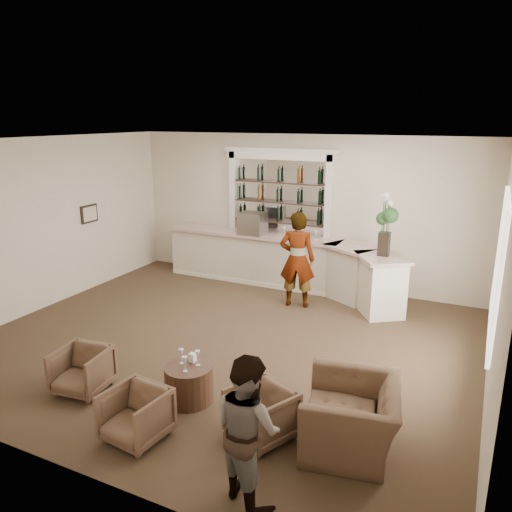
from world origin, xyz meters
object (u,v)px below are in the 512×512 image
Objects in this scene: armchair_center at (136,415)px; armchair_right at (261,414)px; armchair_left at (82,370)px; guest at (248,428)px; bar_counter at (285,262)px; flower_vase at (386,221)px; espresso_machine at (253,223)px; cocktail_table at (189,383)px; sommelier at (297,260)px; armchair_far at (351,416)px.

armchair_center is 1.46m from armchair_right.
guest is at bearing -22.10° from armchair_left.
armchair_right is at bearing -70.41° from bar_counter.
flower_vase is at bearing -62.51° from guest.
guest is 6.64m from espresso_machine.
armchair_center is (-0.10, -0.96, 0.06)m from cocktail_table.
flower_vase is at bearing -179.78° from sommelier.
armchair_right reaches higher than cocktail_table.
sommelier is at bearing 131.03° from armchair_right.
armchair_left is at bearing -94.46° from armchair_far.
sommelier is 2.75× the size of armchair_right.
armchair_center is at bearing -28.68° from armchair_left.
armchair_center is 5.95m from espresso_machine.
cocktail_table is at bearing -110.68° from flower_vase.
sommelier is 1.60× the size of armchair_far.
bar_counter is at bearing -160.73° from armchair_far.
bar_counter is 1.12m from espresso_machine.
bar_counter is 6.35m from guest.
armchair_right is 1.03m from armchair_far.
armchair_far is at bearing -53.61° from espresso_machine.
cocktail_table is 0.94× the size of armchair_center.
flower_vase is at bearing 110.27° from armchair_right.
armchair_far is (2.29, 0.94, 0.08)m from armchair_center.
flower_vase is (1.71, 5.20, 1.49)m from armchair_center.
armchair_right is at bearing -94.98° from flower_vase.
bar_counter is 8.92× the size of cocktail_table.
sommelier is at bearing -161.80° from armchair_far.
sommelier is 1.71m from espresso_machine.
cocktail_table is 0.54× the size of armchair_far.
espresso_machine is (-1.28, 5.71, 1.07)m from armchair_center.
armchair_left reaches higher than cocktail_table.
bar_counter reaches higher than armchair_far.
bar_counter is 5.43m from armchair_right.
bar_counter reaches higher than armchair_center.
cocktail_table is 0.92× the size of armchair_right.
espresso_machine is (-1.40, 0.89, 0.42)m from sommelier.
espresso_machine is at bearing -177.33° from bar_counter.
armchair_right is 0.58× the size of armchair_far.
armchair_left is 3.66m from armchair_far.
armchair_left is 0.99× the size of armchair_right.
flower_vase is (0.40, 4.56, 1.49)m from armchair_right.
bar_counter is 4.84m from cocktail_table.
cocktail_table is 2.20m from armchair_far.
armchair_left is at bearing -123.13° from flower_vase.
sommelier is at bearing 63.82° from armchair_left.
espresso_machine is (-1.38, 4.76, 1.13)m from cocktail_table.
armchair_right is 1.27× the size of espresso_machine.
armchair_left is at bearing -163.51° from cocktail_table.
sommelier is (0.63, -0.92, 0.38)m from bar_counter.
cocktail_table is 0.96m from armchair_center.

